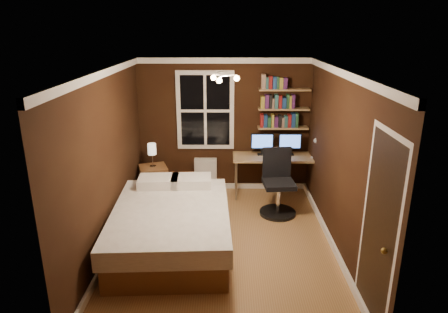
{
  "coord_description": "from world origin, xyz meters",
  "views": [
    {
      "loc": [
        0.05,
        -5.18,
        3.04
      ],
      "look_at": [
        0.01,
        0.45,
        1.19
      ],
      "focal_mm": 32.0,
      "sensor_mm": 36.0,
      "label": 1
    }
  ],
  "objects_px": {
    "bedside_lamp": "(152,155)",
    "desk_lamp": "(315,148)",
    "monitor_left": "(262,144)",
    "office_chair": "(278,189)",
    "nightstand": "(154,182)",
    "bed": "(172,226)",
    "desk": "(276,159)",
    "monitor_right": "(290,144)",
    "radiator": "(206,175)"
  },
  "relations": [
    {
      "from": "desk",
      "to": "monitor_right",
      "type": "bearing_deg",
      "value": 18.23
    },
    {
      "from": "nightstand",
      "to": "desk",
      "type": "height_order",
      "value": "desk"
    },
    {
      "from": "monitor_right",
      "to": "office_chair",
      "type": "height_order",
      "value": "monitor_right"
    },
    {
      "from": "bedside_lamp",
      "to": "radiator",
      "type": "bearing_deg",
      "value": 19.92
    },
    {
      "from": "radiator",
      "to": "office_chair",
      "type": "relative_size",
      "value": 0.57
    },
    {
      "from": "desk_lamp",
      "to": "office_chair",
      "type": "height_order",
      "value": "desk_lamp"
    },
    {
      "from": "desk",
      "to": "monitor_left",
      "type": "distance_m",
      "value": 0.38
    },
    {
      "from": "bedside_lamp",
      "to": "desk_lamp",
      "type": "bearing_deg",
      "value": -0.9
    },
    {
      "from": "nightstand",
      "to": "office_chair",
      "type": "relative_size",
      "value": 0.54
    },
    {
      "from": "monitor_left",
      "to": "office_chair",
      "type": "xyz_separation_m",
      "value": [
        0.21,
        -0.85,
        -0.53
      ]
    },
    {
      "from": "monitor_right",
      "to": "office_chair",
      "type": "bearing_deg",
      "value": -109.43
    },
    {
      "from": "bed",
      "to": "nightstand",
      "type": "xyz_separation_m",
      "value": [
        -0.56,
        1.74,
        -0.03
      ]
    },
    {
      "from": "monitor_left",
      "to": "radiator",
      "type": "bearing_deg",
      "value": 173.17
    },
    {
      "from": "nightstand",
      "to": "bedside_lamp",
      "type": "distance_m",
      "value": 0.52
    },
    {
      "from": "bed",
      "to": "desk_lamp",
      "type": "relative_size",
      "value": 5.24
    },
    {
      "from": "bed",
      "to": "office_chair",
      "type": "bearing_deg",
      "value": 31.08
    },
    {
      "from": "bedside_lamp",
      "to": "monitor_right",
      "type": "relative_size",
      "value": 1.03
    },
    {
      "from": "nightstand",
      "to": "monitor_left",
      "type": "bearing_deg",
      "value": -12.41
    },
    {
      "from": "radiator",
      "to": "desk",
      "type": "relative_size",
      "value": 0.4
    },
    {
      "from": "office_chair",
      "to": "monitor_left",
      "type": "bearing_deg",
      "value": 98.67
    },
    {
      "from": "desk_lamp",
      "to": "office_chair",
      "type": "distance_m",
      "value": 1.07
    },
    {
      "from": "bedside_lamp",
      "to": "monitor_right",
      "type": "distance_m",
      "value": 2.52
    },
    {
      "from": "radiator",
      "to": "office_chair",
      "type": "xyz_separation_m",
      "value": [
        1.26,
        -0.98,
        0.12
      ]
    },
    {
      "from": "radiator",
      "to": "monitor_left",
      "type": "distance_m",
      "value": 1.24
    },
    {
      "from": "monitor_right",
      "to": "radiator",
      "type": "bearing_deg",
      "value": 175.38
    },
    {
      "from": "monitor_left",
      "to": "monitor_right",
      "type": "relative_size",
      "value": 1.0
    },
    {
      "from": "radiator",
      "to": "monitor_left",
      "type": "xyz_separation_m",
      "value": [
        1.05,
        -0.13,
        0.65
      ]
    },
    {
      "from": "radiator",
      "to": "monitor_left",
      "type": "height_order",
      "value": "monitor_left"
    },
    {
      "from": "monitor_right",
      "to": "office_chair",
      "type": "relative_size",
      "value": 0.38
    },
    {
      "from": "bed",
      "to": "radiator",
      "type": "distance_m",
      "value": 2.12
    },
    {
      "from": "desk_lamp",
      "to": "monitor_right",
      "type": "bearing_deg",
      "value": 147.55
    },
    {
      "from": "radiator",
      "to": "desk",
      "type": "xyz_separation_m",
      "value": [
        1.32,
        -0.21,
        0.38
      ]
    },
    {
      "from": "bed",
      "to": "office_chair",
      "type": "xyz_separation_m",
      "value": [
        1.64,
        1.1,
        0.11
      ]
    },
    {
      "from": "nightstand",
      "to": "radiator",
      "type": "height_order",
      "value": "radiator"
    },
    {
      "from": "nightstand",
      "to": "bedside_lamp",
      "type": "relative_size",
      "value": 1.37
    },
    {
      "from": "nightstand",
      "to": "office_chair",
      "type": "height_order",
      "value": "office_chair"
    },
    {
      "from": "radiator",
      "to": "desk",
      "type": "height_order",
      "value": "desk"
    },
    {
      "from": "bedside_lamp",
      "to": "desk",
      "type": "bearing_deg",
      "value": 3.39
    },
    {
      "from": "bed",
      "to": "radiator",
      "type": "height_order",
      "value": "bed"
    },
    {
      "from": "nightstand",
      "to": "monitor_left",
      "type": "height_order",
      "value": "monitor_left"
    },
    {
      "from": "desk",
      "to": "bedside_lamp",
      "type": "bearing_deg",
      "value": -176.61
    },
    {
      "from": "monitor_right",
      "to": "desk_lamp",
      "type": "distance_m",
      "value": 0.49
    },
    {
      "from": "bedside_lamp",
      "to": "office_chair",
      "type": "xyz_separation_m",
      "value": [
        2.2,
        -0.64,
        -0.38
      ]
    },
    {
      "from": "bedside_lamp",
      "to": "desk_lamp",
      "type": "xyz_separation_m",
      "value": [
        2.91,
        -0.05,
        0.17
      ]
    },
    {
      "from": "bedside_lamp",
      "to": "desk",
      "type": "height_order",
      "value": "bedside_lamp"
    },
    {
      "from": "radiator",
      "to": "bed",
      "type": "bearing_deg",
      "value": -100.33
    },
    {
      "from": "desk_lamp",
      "to": "office_chair",
      "type": "relative_size",
      "value": 0.4
    },
    {
      "from": "bed",
      "to": "desk_lamp",
      "type": "height_order",
      "value": "desk_lamp"
    },
    {
      "from": "monitor_left",
      "to": "desk_lamp",
      "type": "xyz_separation_m",
      "value": [
        0.92,
        -0.26,
        0.02
      ]
    },
    {
      "from": "monitor_left",
      "to": "nightstand",
      "type": "bearing_deg",
      "value": -173.87
    }
  ]
}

